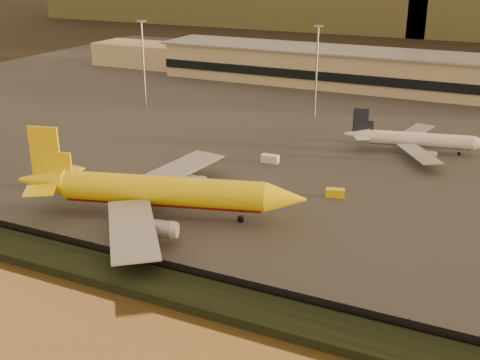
# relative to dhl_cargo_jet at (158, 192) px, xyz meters

# --- Properties ---
(ground) EXTENTS (900.00, 900.00, 0.00)m
(ground) POSITION_rel_dhl_cargo_jet_xyz_m (12.75, -3.90, -4.83)
(ground) COLOR black
(ground) RESTS_ON ground
(embankment) EXTENTS (320.00, 7.00, 1.40)m
(embankment) POSITION_rel_dhl_cargo_jet_xyz_m (12.75, -20.90, -4.13)
(embankment) COLOR black
(embankment) RESTS_ON ground
(tarmac) EXTENTS (320.00, 220.00, 0.20)m
(tarmac) POSITION_rel_dhl_cargo_jet_xyz_m (12.75, 91.10, -4.73)
(tarmac) COLOR #2D2D2D
(tarmac) RESTS_ON ground
(perimeter_fence) EXTENTS (300.00, 0.05, 2.20)m
(perimeter_fence) POSITION_rel_dhl_cargo_jet_xyz_m (12.75, -16.90, -3.53)
(perimeter_fence) COLOR black
(perimeter_fence) RESTS_ON tarmac
(terminal_building) EXTENTS (202.00, 25.00, 12.60)m
(terminal_building) POSITION_rel_dhl_cargo_jet_xyz_m (-1.77, 121.65, 1.41)
(terminal_building) COLOR #C5B388
(terminal_building) RESTS_ON tarmac
(apron_light_masts) EXTENTS (152.20, 12.20, 25.40)m
(apron_light_masts) POSITION_rel_dhl_cargo_jet_xyz_m (27.75, 71.10, 10.87)
(apron_light_masts) COLOR slate
(apron_light_masts) RESTS_ON tarmac
(dhl_cargo_jet) EXTENTS (51.12, 48.90, 15.51)m
(dhl_cargo_jet) POSITION_rel_dhl_cargo_jet_xyz_m (0.00, 0.00, 0.00)
(dhl_cargo_jet) COLOR yellow
(dhl_cargo_jet) RESTS_ON tarmac
(white_narrowbody_jet) EXTENTS (33.57, 32.24, 9.71)m
(white_narrowbody_jet) POSITION_rel_dhl_cargo_jet_xyz_m (34.46, 56.85, -1.73)
(white_narrowbody_jet) COLOR white
(white_narrowbody_jet) RESTS_ON tarmac
(gse_vehicle_yellow) EXTENTS (3.85, 2.44, 1.60)m
(gse_vehicle_yellow) POSITION_rel_dhl_cargo_jet_xyz_m (25.44, 22.06, -3.83)
(gse_vehicle_yellow) COLOR yellow
(gse_vehicle_yellow) RESTS_ON tarmac
(gse_vehicle_white) EXTENTS (3.95, 1.90, 1.75)m
(gse_vehicle_white) POSITION_rel_dhl_cargo_jet_xyz_m (6.46, 35.13, -3.76)
(gse_vehicle_white) COLOR white
(gse_vehicle_white) RESTS_ON tarmac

